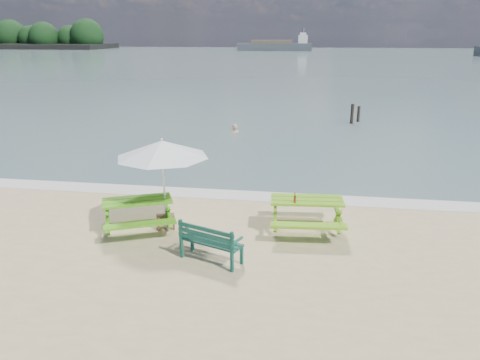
% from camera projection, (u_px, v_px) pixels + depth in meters
% --- Properties ---
extents(sea, '(300.00, 300.00, 0.00)m').
position_uv_depth(sea, '(303.00, 59.00, 90.07)').
color(sea, slate).
rests_on(sea, ground).
extents(foam_strip, '(22.00, 0.90, 0.01)m').
position_uv_depth(foam_strip, '(232.00, 195.00, 14.27)').
color(foam_strip, silver).
rests_on(foam_strip, ground).
extents(picnic_table_left, '(2.30, 2.39, 0.80)m').
position_uv_depth(picnic_table_left, '(138.00, 215.00, 11.63)').
color(picnic_table_left, '#4A9716').
rests_on(picnic_table_left, ground).
extents(picnic_table_right, '(1.91, 2.09, 0.84)m').
position_uv_depth(picnic_table_right, '(306.00, 216.00, 11.57)').
color(picnic_table_right, '#68A418').
rests_on(picnic_table_right, ground).
extents(park_bench, '(1.46, 0.94, 0.86)m').
position_uv_depth(park_bench, '(211.00, 249.00, 10.07)').
color(park_bench, '#0F3F34').
rests_on(park_bench, ground).
extents(side_table, '(0.59, 0.59, 0.30)m').
position_uv_depth(side_table, '(166.00, 222.00, 11.84)').
color(side_table, brown).
rests_on(side_table, ground).
extents(patio_umbrella, '(2.94, 2.94, 2.26)m').
position_uv_depth(patio_umbrella, '(162.00, 149.00, 11.28)').
color(patio_umbrella, silver).
rests_on(patio_umbrella, ground).
extents(beer_bottle, '(0.06, 0.06, 0.25)m').
position_uv_depth(beer_bottle, '(295.00, 199.00, 11.18)').
color(beer_bottle, brown).
rests_on(beer_bottle, picnic_table_right).
extents(swimmer, '(0.68, 0.56, 1.61)m').
position_uv_depth(swimmer, '(234.00, 140.00, 23.47)').
color(swimmer, tan).
rests_on(swimmer, ground).
extents(mooring_pilings, '(0.57, 0.77, 1.27)m').
position_uv_depth(mooring_pilings, '(355.00, 116.00, 25.72)').
color(mooring_pilings, black).
rests_on(mooring_pilings, ground).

